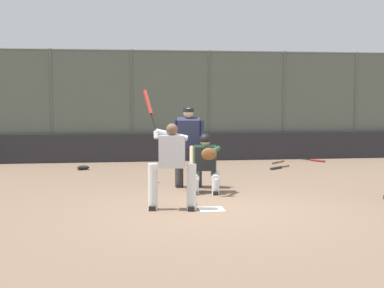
# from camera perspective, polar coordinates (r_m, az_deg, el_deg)

# --- Properties ---
(ground_plane) EXTENTS (160.00, 160.00, 0.00)m
(ground_plane) POSITION_cam_1_polar(r_m,az_deg,el_deg) (9.26, 2.08, -7.01)
(ground_plane) COLOR #7A604C
(home_plate_marker) EXTENTS (0.43, 0.43, 0.01)m
(home_plate_marker) POSITION_cam_1_polar(r_m,az_deg,el_deg) (9.26, 2.08, -6.98)
(home_plate_marker) COLOR white
(home_plate_marker) RESTS_ON ground_plane
(backstop_fence) EXTENTS (16.54, 0.08, 3.34)m
(backstop_fence) POSITION_cam_1_polar(r_m,az_deg,el_deg) (16.21, -2.26, 4.41)
(backstop_fence) COLOR #515651
(backstop_fence) RESTS_ON ground_plane
(padding_wall) EXTENTS (16.13, 0.18, 0.84)m
(padding_wall) POSITION_cam_1_polar(r_m,az_deg,el_deg) (16.18, -2.21, -0.32)
(padding_wall) COLOR #28282D
(padding_wall) RESTS_ON ground_plane
(bleachers_beyond) EXTENTS (11.52, 2.50, 1.48)m
(bleachers_beyond) POSITION_cam_1_polar(r_m,az_deg,el_deg) (19.27, 6.43, 0.70)
(bleachers_beyond) COLOR slate
(bleachers_beyond) RESTS_ON ground_plane
(batter_at_plate) EXTENTS (0.88, 0.76, 2.06)m
(batter_at_plate) POSITION_cam_1_polar(r_m,az_deg,el_deg) (9.12, -2.21, -2.05)
(batter_at_plate) COLOR silver
(batter_at_plate) RESTS_ON ground_plane
(catcher_behind_plate) EXTENTS (0.65, 0.79, 1.20)m
(catcher_behind_plate) POSITION_cam_1_polar(r_m,az_deg,el_deg) (10.75, 1.42, -1.97)
(catcher_behind_plate) COLOR silver
(catcher_behind_plate) RESTS_ON ground_plane
(umpire_home) EXTENTS (0.69, 0.47, 1.70)m
(umpire_home) POSITION_cam_1_polar(r_m,az_deg,el_deg) (11.38, -0.39, -0.10)
(umpire_home) COLOR #333333
(umpire_home) RESTS_ON ground_plane
(spare_bat_near_backstop) EXTENTS (0.71, 0.62, 0.07)m
(spare_bat_near_backstop) POSITION_cam_1_polar(r_m,az_deg,el_deg) (14.59, 9.12, -2.51)
(spare_bat_near_backstop) COLOR black
(spare_bat_near_backstop) RESTS_ON ground_plane
(spare_bat_by_padding) EXTENTS (0.50, 0.76, 0.07)m
(spare_bat_by_padding) POSITION_cam_1_polar(r_m,az_deg,el_deg) (16.49, 13.10, -1.71)
(spare_bat_by_padding) COLOR black
(spare_bat_by_padding) RESTS_ON ground_plane
(spare_bat_third_base_side) EXTENTS (0.57, 0.70, 0.07)m
(spare_bat_third_base_side) POSITION_cam_1_polar(r_m,az_deg,el_deg) (16.00, 9.32, -1.85)
(spare_bat_third_base_side) COLOR black
(spare_bat_third_base_side) RESTS_ON ground_plane
(fielding_glove_on_dirt) EXTENTS (0.32, 0.24, 0.12)m
(fielding_glove_on_dirt) POSITION_cam_1_polar(r_m,az_deg,el_deg) (14.53, -11.57, -2.48)
(fielding_glove_on_dirt) COLOR black
(fielding_glove_on_dirt) RESTS_ON ground_plane
(baseball_loose) EXTENTS (0.07, 0.07, 0.07)m
(baseball_loose) POSITION_cam_1_polar(r_m,az_deg,el_deg) (12.09, -3.73, -3.99)
(baseball_loose) COLOR white
(baseball_loose) RESTS_ON ground_plane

